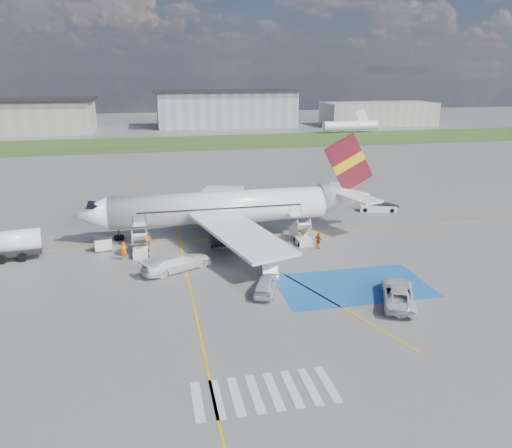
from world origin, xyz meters
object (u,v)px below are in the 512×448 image
Objects in this scene: car_silver_a at (266,285)px; van_white_b at (177,260)px; gpu_cart at (103,245)px; airliner at (231,207)px; car_silver_b at (269,267)px; belt_loader at (378,208)px; van_white_a at (398,291)px.

van_white_b reaches higher than car_silver_a.
van_white_b is at bearing -55.50° from gpu_cart.
airliner is 6.57× the size of van_white_b.
airliner is 8.25× the size of car_silver_b.
car_silver_a is at bearing -159.69° from van_white_b.
van_white_a reaches higher than belt_loader.
belt_loader is at bearing -88.51° from van_white_a.
gpu_cart is at bearing -22.89° from car_silver_b.
van_white_b is at bearing -124.54° from airliner.
belt_loader is at bearing 1.78° from gpu_cart.
airliner reaches higher than car_silver_b.
car_silver_b is 0.80× the size of van_white_a.
car_silver_a is 0.83× the size of van_white_b.
van_white_a is (10.83, -4.15, 0.26)m from car_silver_a.
car_silver_b is (-20.73, -19.13, 0.33)m from belt_loader.
gpu_cart is 0.36× the size of belt_loader.
belt_loader is (37.27, 8.70, -0.28)m from gpu_cart.
van_white_a reaches higher than gpu_cart.
car_silver_a is at bearing -117.27° from belt_loader.
car_silver_b is (1.46, -13.60, -2.66)m from airliner.
car_silver_a is (15.21, -14.67, 0.11)m from gpu_cart.
car_silver_b is 0.80× the size of van_white_b.
van_white_a is at bearing -179.78° from car_silver_a.
car_silver_b is at bearing -86.32° from car_silver_a.
car_silver_b is at bearing -83.85° from airliner.
van_white_a is at bearing -47.21° from gpu_cart.
car_silver_a is 4.44m from car_silver_b.
belt_loader is 1.00× the size of van_white_a.
van_white_a is (10.96, -21.98, -2.34)m from airliner.
gpu_cart reaches higher than car_silver_b.
car_silver_a reaches higher than gpu_cart.
van_white_b is at bearing -8.02° from van_white_a.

